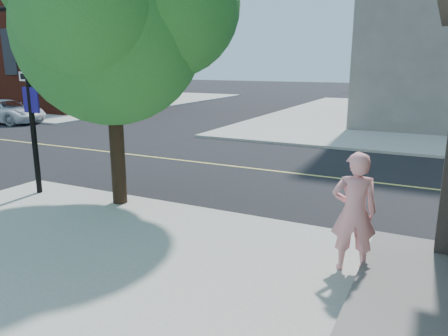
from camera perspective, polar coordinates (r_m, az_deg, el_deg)
The scene contains 7 objects.
ground at distance 13.07m, azimuth -20.24°, elevation -2.49°, with size 140.00×140.00×0.00m, color black.
road_ew at distance 16.35m, azimuth -8.79°, elevation 1.36°, with size 140.00×9.00×0.01m, color black.
sidewalk_nw at distance 44.22m, azimuth -20.67°, elevation 8.39°, with size 26.00×25.00×0.12m, color #ADADA2.
church at distance 39.69m, azimuth -22.31°, elevation 18.09°, with size 15.20×12.00×14.40m.
man_on_phone at distance 7.31m, azimuth 16.63°, elevation -5.54°, with size 0.72×0.47×1.98m, color pink.
street_tree at distance 10.44m, azimuth -14.25°, elevation 19.69°, with size 5.24×4.77×6.96m.
car_a at distance 28.53m, azimuth -26.66°, elevation 6.63°, with size 2.22×4.82×1.34m, color white.
Camera 1 is at (9.31, -8.50, 3.44)m, focal length 34.98 mm.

